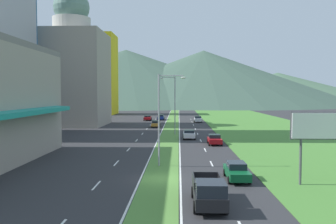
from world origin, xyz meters
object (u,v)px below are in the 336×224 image
(street_lamp_near, at_px, (162,114))
(car_6, at_px, (214,139))
(car_7, at_px, (198,119))
(car_2, at_px, (156,124))
(street_lamp_mid, at_px, (174,102))
(car_0, at_px, (189,134))
(car_1, at_px, (161,117))
(car_3, at_px, (148,118))
(pickup_truck_0, at_px, (209,192))
(car_4, at_px, (237,171))
(billboard_roadside, at_px, (324,130))

(street_lamp_near, distance_m, car_6, 17.40)
(car_7, bearing_deg, car_2, -37.56)
(car_2, bearing_deg, street_lamp_mid, -163.35)
(car_0, xyz_separation_m, car_1, (-6.76, 40.09, 0.02))
(car_3, bearing_deg, car_1, -58.61)
(car_0, distance_m, car_1, 40.66)
(car_0, relative_size, pickup_truck_0, 0.76)
(car_2, bearing_deg, car_3, 10.63)
(street_lamp_near, xyz_separation_m, car_0, (3.45, 21.60, -4.66))
(car_4, xyz_separation_m, car_6, (0.23, 20.53, -0.01))
(car_6, bearing_deg, street_lamp_near, -24.55)
(billboard_roadside, xyz_separation_m, car_0, (-9.98, 28.56, -3.83))
(car_0, bearing_deg, car_1, -170.43)
(street_lamp_mid, height_order, car_2, street_lamp_mid)
(car_1, height_order, car_7, car_7)
(car_7, bearing_deg, street_lamp_near, -7.09)
(car_4, bearing_deg, street_lamp_mid, -169.61)
(car_3, relative_size, pickup_truck_0, 0.85)
(car_1, xyz_separation_m, car_2, (-0.05, -20.68, -0.03))
(car_7, bearing_deg, billboard_roadside, 6.25)
(car_0, height_order, car_4, car_4)
(street_lamp_near, relative_size, car_0, 2.28)
(street_lamp_mid, bearing_deg, car_0, -64.38)
(car_2, xyz_separation_m, pickup_truck_0, (7.08, -53.51, 0.25))
(car_3, distance_m, car_6, 46.40)
(car_0, height_order, pickup_truck_0, pickup_truck_0)
(car_1, bearing_deg, street_lamp_mid, -173.23)
(car_2, height_order, car_7, car_7)
(car_1, bearing_deg, car_3, 121.39)
(street_lamp_near, bearing_deg, car_3, 96.55)
(street_lamp_mid, distance_m, car_3, 33.70)
(car_2, distance_m, car_4, 47.39)
(car_6, height_order, car_7, car_7)
(billboard_roadside, bearing_deg, car_2, 109.28)
(street_lamp_near, bearing_deg, car_1, 93.07)
(street_lamp_near, height_order, pickup_truck_0, street_lamp_near)
(car_3, distance_m, pickup_truck_0, 72.81)
(car_1, bearing_deg, billboard_roadside, -166.30)
(car_2, height_order, pickup_truck_0, pickup_truck_0)
(car_0, relative_size, car_6, 1.02)
(pickup_truck_0, bearing_deg, billboard_roadside, 119.68)
(car_0, xyz_separation_m, pickup_truck_0, (0.27, -34.09, 0.24))
(car_0, relative_size, car_4, 0.93)
(car_4, bearing_deg, car_2, -167.70)
(street_lamp_mid, height_order, car_1, street_lamp_mid)
(car_4, height_order, car_7, car_7)
(car_3, height_order, pickup_truck_0, pickup_truck_0)
(street_lamp_mid, relative_size, car_3, 2.29)
(street_lamp_mid, xyz_separation_m, car_0, (2.65, -5.53, -5.21))
(street_lamp_mid, distance_m, pickup_truck_0, 40.04)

